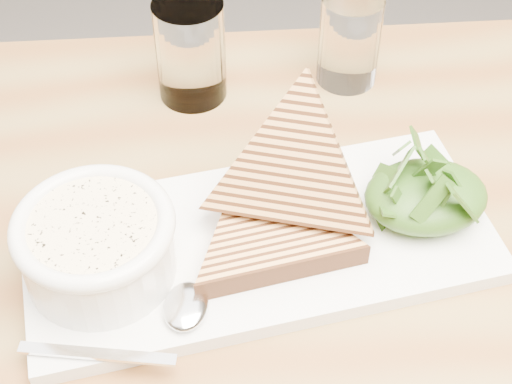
{
  "coord_description": "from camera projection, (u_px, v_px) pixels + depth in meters",
  "views": [
    {
      "loc": [
        -0.33,
        -0.21,
        1.28
      ],
      "look_at": [
        -0.26,
        0.23,
        0.81
      ],
      "focal_mm": 55.0,
      "sensor_mm": 36.0,
      "label": 1
    }
  ],
  "objects": [
    {
      "name": "bowl_rim",
      "position": [
        92.0,
        225.0,
        0.6
      ],
      "size": [
        0.13,
        0.13,
        0.01
      ],
      "primitive_type": "torus",
      "color": "white",
      "rests_on": "soup_bowl"
    },
    {
      "name": "glass_near",
      "position": [
        190.0,
        51.0,
        0.78
      ],
      "size": [
        0.07,
        0.07,
        0.11
      ],
      "primitive_type": "cylinder",
      "color": "white",
      "rests_on": "table_top"
    },
    {
      "name": "glass_far",
      "position": [
        349.0,
        40.0,
        0.81
      ],
      "size": [
        0.06,
        0.06,
        0.1
      ],
      "primitive_type": "cylinder",
      "color": "white",
      "rests_on": "table_top"
    },
    {
      "name": "spoon_bowl",
      "position": [
        186.0,
        306.0,
        0.61
      ],
      "size": [
        0.05,
        0.06,
        0.01
      ],
      "primitive_type": "ellipsoid",
      "rotation": [
        0.0,
        0.0,
        -0.26
      ],
      "color": "silver",
      "rests_on": "platter"
    },
    {
      "name": "soup_bowl",
      "position": [
        98.0,
        251.0,
        0.62
      ],
      "size": [
        0.12,
        0.12,
        0.05
      ],
      "primitive_type": "cylinder",
      "color": "white",
      "rests_on": "platter"
    },
    {
      "name": "salad_base",
      "position": [
        426.0,
        196.0,
        0.67
      ],
      "size": [
        0.11,
        0.08,
        0.04
      ],
      "primitive_type": "ellipsoid",
      "color": "black",
      "rests_on": "platter"
    },
    {
      "name": "platter",
      "position": [
        260.0,
        243.0,
        0.67
      ],
      "size": [
        0.41,
        0.21,
        0.02
      ],
      "primitive_type": "cube",
      "rotation": [
        0.0,
        0.0,
        0.09
      ],
      "color": "white",
      "rests_on": "table_top"
    },
    {
      "name": "sandwich_lean",
      "position": [
        293.0,
        171.0,
        0.64
      ],
      "size": [
        0.22,
        0.23,
        0.19
      ],
      "primitive_type": null,
      "rotation": [
        0.91,
        0.0,
        -0.37
      ],
      "color": "tan",
      "rests_on": "sandwich_flat"
    },
    {
      "name": "sandwich_flat",
      "position": [
        269.0,
        236.0,
        0.65
      ],
      "size": [
        0.19,
        0.19,
        0.02
      ],
      "primitive_type": null,
      "rotation": [
        0.0,
        0.0,
        0.12
      ],
      "color": "tan",
      "rests_on": "platter"
    },
    {
      "name": "spoon_handle",
      "position": [
        97.0,
        354.0,
        0.58
      ],
      "size": [
        0.12,
        0.04,
        0.0
      ],
      "primitive_type": "cube",
      "rotation": [
        0.0,
        0.0,
        -0.26
      ],
      "color": "silver",
      "rests_on": "platter"
    },
    {
      "name": "table_top",
      "position": [
        291.0,
        318.0,
        0.65
      ],
      "size": [
        1.21,
        0.86,
        0.04
      ],
      "primitive_type": "cube",
      "rotation": [
        0.0,
        0.0,
        -0.08
      ],
      "color": "olive",
      "rests_on": "ground"
    },
    {
      "name": "arugula_pile",
      "position": [
        427.0,
        191.0,
        0.67
      ],
      "size": [
        0.11,
        0.1,
        0.05
      ],
      "primitive_type": null,
      "color": "#3F6E1C",
      "rests_on": "platter"
    },
    {
      "name": "soup",
      "position": [
        93.0,
        227.0,
        0.6
      ],
      "size": [
        0.1,
        0.1,
        0.01
      ],
      "primitive_type": "cylinder",
      "color": "beige",
      "rests_on": "soup_bowl"
    }
  ]
}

